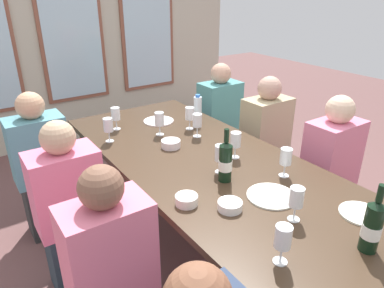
# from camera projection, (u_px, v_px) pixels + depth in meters

# --- Properties ---
(ground_plane) EXTENTS (12.00, 12.00, 0.00)m
(ground_plane) POSITION_uv_depth(u_px,v_px,m) (210.00, 256.00, 2.52)
(ground_plane) COLOR brown
(back_wall_with_windows) EXTENTS (4.23, 0.10, 2.90)m
(back_wall_with_windows) POSITION_uv_depth(u_px,v_px,m) (68.00, 16.00, 3.91)
(back_wall_with_windows) COLOR #BEB7A1
(back_wall_with_windows) RESTS_ON ground
(dining_table) EXTENTS (1.03, 2.57, 0.74)m
(dining_table) POSITION_uv_depth(u_px,v_px,m) (212.00, 172.00, 2.25)
(dining_table) COLOR #3F2D1E
(dining_table) RESTS_ON ground
(white_plate_0) EXTENTS (0.24, 0.24, 0.01)m
(white_plate_0) POSITION_uv_depth(u_px,v_px,m) (159.00, 121.00, 2.90)
(white_plate_0) COLOR white
(white_plate_0) RESTS_ON dining_table
(white_plate_1) EXTENTS (0.26, 0.26, 0.01)m
(white_plate_1) POSITION_uv_depth(u_px,v_px,m) (271.00, 196.00, 1.87)
(white_plate_1) COLOR white
(white_plate_1) RESTS_ON dining_table
(white_plate_2) EXTENTS (0.21, 0.21, 0.01)m
(white_plate_2) POSITION_uv_depth(u_px,v_px,m) (361.00, 214.00, 1.73)
(white_plate_2) COLOR white
(white_plate_2) RESTS_ON dining_table
(wine_bottle_0) EXTENTS (0.08, 0.08, 0.31)m
(wine_bottle_0) POSITION_uv_depth(u_px,v_px,m) (372.00, 226.00, 1.45)
(wine_bottle_0) COLOR black
(wine_bottle_0) RESTS_ON dining_table
(wine_bottle_1) EXTENTS (0.08, 0.08, 0.31)m
(wine_bottle_1) POSITION_uv_depth(u_px,v_px,m) (225.00, 161.00, 1.99)
(wine_bottle_1) COLOR black
(wine_bottle_1) RESTS_ON dining_table
(tasting_bowl_0) EXTENTS (0.12, 0.12, 0.05)m
(tasting_bowl_0) POSITION_uv_depth(u_px,v_px,m) (187.00, 200.00, 1.80)
(tasting_bowl_0) COLOR white
(tasting_bowl_0) RESTS_ON dining_table
(tasting_bowl_1) EXTENTS (0.12, 0.12, 0.04)m
(tasting_bowl_1) POSITION_uv_depth(u_px,v_px,m) (230.00, 206.00, 1.76)
(tasting_bowl_1) COLOR white
(tasting_bowl_1) RESTS_ON dining_table
(tasting_bowl_2) EXTENTS (0.13, 0.13, 0.05)m
(tasting_bowl_2) POSITION_uv_depth(u_px,v_px,m) (171.00, 144.00, 2.44)
(tasting_bowl_2) COLOR white
(tasting_bowl_2) RESTS_ON dining_table
(water_bottle) EXTENTS (0.06, 0.06, 0.24)m
(water_bottle) POSITION_uv_depth(u_px,v_px,m) (198.00, 110.00, 2.82)
(water_bottle) COLOR white
(water_bottle) RESTS_ON dining_table
(wine_glass_0) EXTENTS (0.07, 0.07, 0.17)m
(wine_glass_0) POSITION_uv_depth(u_px,v_px,m) (116.00, 114.00, 2.70)
(wine_glass_0) COLOR white
(wine_glass_0) RESTS_ON dining_table
(wine_glass_1) EXTENTS (0.07, 0.07, 0.17)m
(wine_glass_1) POSITION_uv_depth(u_px,v_px,m) (190.00, 115.00, 2.71)
(wine_glass_1) COLOR white
(wine_glass_1) RESTS_ON dining_table
(wine_glass_2) EXTENTS (0.07, 0.07, 0.17)m
(wine_glass_2) POSITION_uv_depth(u_px,v_px,m) (108.00, 125.00, 2.49)
(wine_glass_2) COLOR white
(wine_glass_2) RESTS_ON dining_table
(wine_glass_3) EXTENTS (0.07, 0.07, 0.17)m
(wine_glass_3) POSITION_uv_depth(u_px,v_px,m) (197.00, 122.00, 2.57)
(wine_glass_3) COLOR white
(wine_glass_3) RESTS_ON dining_table
(wine_glass_4) EXTENTS (0.07, 0.07, 0.17)m
(wine_glass_4) POSITION_uv_depth(u_px,v_px,m) (236.00, 140.00, 2.25)
(wine_glass_4) COLOR white
(wine_glass_4) RESTS_ON dining_table
(wine_glass_5) EXTENTS (0.07, 0.07, 0.17)m
(wine_glass_5) POSITION_uv_depth(u_px,v_px,m) (297.00, 198.00, 1.64)
(wine_glass_5) COLOR white
(wine_glass_5) RESTS_ON dining_table
(wine_glass_7) EXTENTS (0.07, 0.07, 0.17)m
(wine_glass_7) POSITION_uv_depth(u_px,v_px,m) (286.00, 158.00, 2.03)
(wine_glass_7) COLOR white
(wine_glass_7) RESTS_ON dining_table
(wine_glass_8) EXTENTS (0.07, 0.07, 0.17)m
(wine_glass_8) POSITION_uv_depth(u_px,v_px,m) (283.00, 239.00, 1.39)
(wine_glass_8) COLOR white
(wine_glass_8) RESTS_ON dining_table
(wine_glass_9) EXTENTS (0.07, 0.07, 0.17)m
(wine_glass_9) POSITION_uv_depth(u_px,v_px,m) (221.00, 154.00, 2.07)
(wine_glass_9) COLOR white
(wine_glass_9) RESTS_ON dining_table
(wine_glass_10) EXTENTS (0.07, 0.07, 0.17)m
(wine_glass_10) POSITION_uv_depth(u_px,v_px,m) (159.00, 120.00, 2.60)
(wine_glass_10) COLOR white
(wine_glass_10) RESTS_ON dining_table
(seated_person_0) EXTENTS (0.38, 0.24, 1.11)m
(seated_person_0) POSITION_uv_depth(u_px,v_px,m) (42.00, 170.00, 2.60)
(seated_person_0) COLOR #2C2D2E
(seated_person_0) RESTS_ON ground
(seated_person_1) EXTENTS (0.38, 0.24, 1.11)m
(seated_person_1) POSITION_uv_depth(u_px,v_px,m) (219.00, 123.00, 3.46)
(seated_person_1) COLOR #313932
(seated_person_1) RESTS_ON ground
(seated_person_2) EXTENTS (0.38, 0.24, 1.11)m
(seated_person_2) POSITION_uv_depth(u_px,v_px,m) (70.00, 214.00, 2.10)
(seated_person_2) COLOR #26343E
(seated_person_2) RESTS_ON ground
(seated_person_3) EXTENTS (0.38, 0.24, 1.11)m
(seated_person_3) POSITION_uv_depth(u_px,v_px,m) (264.00, 145.00, 3.00)
(seated_person_3) COLOR #36303F
(seated_person_3) RESTS_ON ground
(seated_person_6) EXTENTS (0.38, 0.24, 1.11)m
(seated_person_6) POSITION_uv_depth(u_px,v_px,m) (112.00, 279.00, 1.63)
(seated_person_6) COLOR #242839
(seated_person_6) RESTS_ON ground
(seated_person_7) EXTENTS (0.38, 0.24, 1.11)m
(seated_person_7) POSITION_uv_depth(u_px,v_px,m) (328.00, 175.00, 2.53)
(seated_person_7) COLOR #242942
(seated_person_7) RESTS_ON ground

